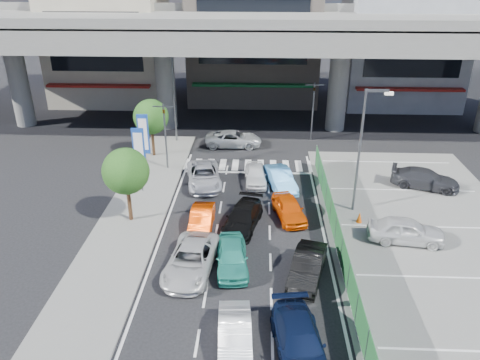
{
  "coord_description": "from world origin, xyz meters",
  "views": [
    {
      "loc": [
        0.9,
        -20.87,
        14.8
      ],
      "look_at": [
        -0.29,
        5.43,
        2.29
      ],
      "focal_mm": 35.0,
      "sensor_mm": 36.0,
      "label": 1
    }
  ],
  "objects_px": {
    "traffic_light_left": "(164,120)",
    "wagon_silver_front_left": "(204,176)",
    "sedan_white_mid_left": "(191,260)",
    "crossing_wagon_silver": "(233,139)",
    "street_lamp_left": "(176,89)",
    "minivan_navy_back": "(299,342)",
    "parked_sedan_white": "(406,230)",
    "taxi_teal_mid": "(232,256)",
    "sedan_black_mid": "(243,218)",
    "signboard_near": "(139,151)",
    "tree_far": "(151,117)",
    "kei_truck_front_right": "(280,179)",
    "hatch_white_back_mid": "(235,336)",
    "taxi_orange_left": "(202,220)",
    "taxi_orange_right": "(289,208)",
    "tree_near": "(126,171)",
    "traffic_light_right": "(314,97)",
    "signboard_far": "(144,136)",
    "sedan_white_front_mid": "(256,175)",
    "parked_sedan_dgrey": "(425,179)",
    "hatch_black_mid_right": "(307,267)",
    "traffic_cone": "(359,217)",
    "street_lamp_right": "(363,141)"
  },
  "relations": [
    {
      "from": "taxi_orange_left",
      "to": "kei_truck_front_right",
      "type": "bearing_deg",
      "value": 49.9
    },
    {
      "from": "tree_far",
      "to": "kei_truck_front_right",
      "type": "bearing_deg",
      "value": -27.99
    },
    {
      "from": "traffic_light_left",
      "to": "wagon_silver_front_left",
      "type": "xyz_separation_m",
      "value": [
        3.13,
        -2.61,
        -3.25
      ]
    },
    {
      "from": "tree_near",
      "to": "traffic_cone",
      "type": "relative_size",
      "value": 6.97
    },
    {
      "from": "tree_near",
      "to": "tree_far",
      "type": "relative_size",
      "value": 1.0
    },
    {
      "from": "taxi_teal_mid",
      "to": "taxi_orange_left",
      "type": "bearing_deg",
      "value": 112.66
    },
    {
      "from": "traffic_light_right",
      "to": "crossing_wagon_silver",
      "type": "distance_m",
      "value": 7.85
    },
    {
      "from": "street_lamp_left",
      "to": "minivan_navy_back",
      "type": "distance_m",
      "value": 26.39
    },
    {
      "from": "hatch_white_back_mid",
      "to": "taxi_teal_mid",
      "type": "xyz_separation_m",
      "value": [
        -0.47,
        5.68,
        0.04
      ]
    },
    {
      "from": "tree_far",
      "to": "street_lamp_left",
      "type": "bearing_deg",
      "value": 67.16
    },
    {
      "from": "traffic_light_right",
      "to": "taxi_orange_right",
      "type": "height_order",
      "value": "traffic_light_right"
    },
    {
      "from": "hatch_white_back_mid",
      "to": "parked_sedan_white",
      "type": "height_order",
      "value": "parked_sedan_white"
    },
    {
      "from": "traffic_light_right",
      "to": "signboard_far",
      "type": "distance_m",
      "value": 15.38
    },
    {
      "from": "sedan_white_mid_left",
      "to": "taxi_orange_left",
      "type": "bearing_deg",
      "value": 95.39
    },
    {
      "from": "hatch_white_back_mid",
      "to": "minivan_navy_back",
      "type": "relative_size",
      "value": 0.83
    },
    {
      "from": "sedan_white_mid_left",
      "to": "crossing_wagon_silver",
      "type": "distance_m",
      "value": 18.09
    },
    {
      "from": "signboard_near",
      "to": "sedan_black_mid",
      "type": "height_order",
      "value": "signboard_near"
    },
    {
      "from": "taxi_orange_left",
      "to": "kei_truck_front_right",
      "type": "distance_m",
      "value": 7.59
    },
    {
      "from": "traffic_light_right",
      "to": "signboard_far",
      "type": "bearing_deg",
      "value": -148.57
    },
    {
      "from": "kei_truck_front_right",
      "to": "minivan_navy_back",
      "type": "bearing_deg",
      "value": -103.73
    },
    {
      "from": "street_lamp_left",
      "to": "tree_far",
      "type": "relative_size",
      "value": 1.67
    },
    {
      "from": "minivan_navy_back",
      "to": "taxi_orange_right",
      "type": "height_order",
      "value": "minivan_navy_back"
    },
    {
      "from": "sedan_white_front_mid",
      "to": "crossing_wagon_silver",
      "type": "relative_size",
      "value": 0.78
    },
    {
      "from": "signboard_near",
      "to": "kei_truck_front_right",
      "type": "xyz_separation_m",
      "value": [
        9.6,
        1.08,
        -2.37
      ]
    },
    {
      "from": "traffic_light_right",
      "to": "sedan_black_mid",
      "type": "distance_m",
      "value": 16.71
    },
    {
      "from": "tree_far",
      "to": "traffic_light_left",
      "type": "bearing_deg",
      "value": -57.38
    },
    {
      "from": "traffic_light_left",
      "to": "parked_sedan_white",
      "type": "distance_m",
      "value": 18.56
    },
    {
      "from": "traffic_light_right",
      "to": "tree_far",
      "type": "distance_m",
      "value": 14.05
    },
    {
      "from": "hatch_white_back_mid",
      "to": "traffic_cone",
      "type": "distance_m",
      "value": 12.76
    },
    {
      "from": "sedan_white_mid_left",
      "to": "sedan_black_mid",
      "type": "xyz_separation_m",
      "value": [
        2.49,
        4.53,
        -0.04
      ]
    },
    {
      "from": "minivan_navy_back",
      "to": "wagon_silver_front_left",
      "type": "relative_size",
      "value": 0.96
    },
    {
      "from": "taxi_teal_mid",
      "to": "wagon_silver_front_left",
      "type": "xyz_separation_m",
      "value": [
        -2.62,
        9.92,
        0.0
      ]
    },
    {
      "from": "taxi_orange_right",
      "to": "wagon_silver_front_left",
      "type": "height_order",
      "value": "wagon_silver_front_left"
    },
    {
      "from": "street_lamp_right",
      "to": "parked_sedan_white",
      "type": "bearing_deg",
      "value": -59.57
    },
    {
      "from": "minivan_navy_back",
      "to": "taxi_teal_mid",
      "type": "distance_m",
      "value": 6.7
    },
    {
      "from": "crossing_wagon_silver",
      "to": "minivan_navy_back",
      "type": "bearing_deg",
      "value": -171.01
    },
    {
      "from": "tree_near",
      "to": "hatch_white_back_mid",
      "type": "distance_m",
      "value": 12.69
    },
    {
      "from": "traffic_light_right",
      "to": "hatch_black_mid_right",
      "type": "distance_m",
      "value": 20.65
    },
    {
      "from": "signboard_far",
      "to": "minivan_navy_back",
      "type": "height_order",
      "value": "signboard_far"
    },
    {
      "from": "signboard_far",
      "to": "sedan_white_front_mid",
      "type": "relative_size",
      "value": 1.25
    },
    {
      "from": "street_lamp_left",
      "to": "taxi_orange_left",
      "type": "xyz_separation_m",
      "value": [
        3.83,
        -14.73,
        -4.15
      ]
    },
    {
      "from": "traffic_light_left",
      "to": "hatch_white_back_mid",
      "type": "height_order",
      "value": "traffic_light_left"
    },
    {
      "from": "traffic_light_left",
      "to": "taxi_orange_left",
      "type": "distance_m",
      "value": 10.04
    },
    {
      "from": "traffic_light_left",
      "to": "wagon_silver_front_left",
      "type": "distance_m",
      "value": 5.21
    },
    {
      "from": "taxi_teal_mid",
      "to": "taxi_orange_left",
      "type": "height_order",
      "value": "taxi_teal_mid"
    },
    {
      "from": "wagon_silver_front_left",
      "to": "crossing_wagon_silver",
      "type": "height_order",
      "value": "wagon_silver_front_left"
    },
    {
      "from": "sedan_white_front_mid",
      "to": "parked_sedan_dgrey",
      "type": "bearing_deg",
      "value": -5.25
    },
    {
      "from": "sedan_white_front_mid",
      "to": "parked_sedan_dgrey",
      "type": "distance_m",
      "value": 11.97
    },
    {
      "from": "tree_near",
      "to": "parked_sedan_white",
      "type": "xyz_separation_m",
      "value": [
        16.33,
        -1.67,
        -2.6
      ]
    },
    {
      "from": "signboard_far",
      "to": "parked_sedan_dgrey",
      "type": "xyz_separation_m",
      "value": [
        20.21,
        -1.5,
        -2.33
      ]
    }
  ]
}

